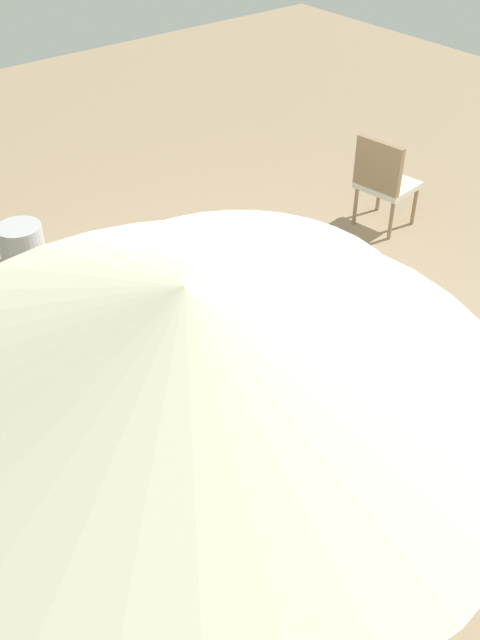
% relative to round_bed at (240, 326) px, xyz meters
% --- Properties ---
extents(ground_plane, '(16.00, 16.00, 0.00)m').
position_rel_round_bed_xyz_m(ground_plane, '(0.00, 0.00, -0.35)').
color(ground_plane, '#9E8466').
extents(round_bed, '(2.54, 2.54, 0.69)m').
position_rel_round_bed_xyz_m(round_bed, '(0.00, 0.00, 0.00)').
color(round_bed, '#595966').
rests_on(round_bed, ground_plane).
extents(throw_pillow_0, '(0.42, 0.33, 0.20)m').
position_rel_round_bed_xyz_m(throw_pillow_0, '(-0.77, 0.58, 0.44)').
color(throw_pillow_0, beige).
rests_on(throw_pillow_0, round_bed).
extents(throw_pillow_1, '(0.46, 0.29, 0.18)m').
position_rel_round_bed_xyz_m(throw_pillow_1, '(-0.95, 0.02, 0.42)').
color(throw_pillow_1, beige).
rests_on(throw_pillow_1, round_bed).
extents(throw_pillow_2, '(0.53, 0.32, 0.19)m').
position_rel_round_bed_xyz_m(throw_pillow_2, '(-0.76, -0.52, 0.43)').
color(throw_pillow_2, beige).
rests_on(throw_pillow_2, round_bed).
extents(patio_chair, '(0.56, 0.58, 0.98)m').
position_rel_round_bed_xyz_m(patio_chair, '(2.46, 0.79, 0.21)').
color(patio_chair, '#997A56').
rests_on(patio_chair, ground_plane).
extents(patio_umbrella, '(2.52, 2.52, 2.40)m').
position_rel_round_bed_xyz_m(patio_umbrella, '(-1.67, -1.78, 1.82)').
color(patio_umbrella, '#262628').
rests_on(patio_umbrella, ground_plane).
extents(side_table, '(0.42, 0.42, 0.42)m').
position_rel_round_bed_xyz_m(side_table, '(-0.72, 2.40, -0.14)').
color(side_table, '#B7B7BC').
rests_on(side_table, ground_plane).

